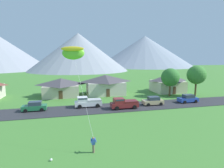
# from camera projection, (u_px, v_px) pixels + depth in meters

# --- Properties ---
(road_strip) EXTENTS (160.00, 6.76, 0.08)m
(road_strip) POSITION_uv_depth(u_px,v_px,m) (95.00, 109.00, 33.91)
(road_strip) COLOR #2D2D33
(road_strip) RESTS_ON ground
(mountain_far_east_ridge) EXTENTS (73.91, 73.91, 27.84)m
(mountain_far_east_ridge) POSITION_uv_depth(u_px,v_px,m) (78.00, 52.00, 134.77)
(mountain_far_east_ridge) COLOR #8E939E
(mountain_far_east_ridge) RESTS_ON ground
(mountain_central_ridge) EXTENTS (102.60, 102.60, 32.97)m
(mountain_central_ridge) POSITION_uv_depth(u_px,v_px,m) (145.00, 51.00, 195.06)
(mountain_central_ridge) COLOR gray
(mountain_central_ridge) RESTS_ON ground
(house_leftmost) EXTENTS (8.56, 7.66, 4.91)m
(house_leftmost) POSITION_uv_depth(u_px,v_px,m) (168.00, 83.00, 50.71)
(house_leftmost) COLOR beige
(house_leftmost) RESTS_ON ground
(house_left_center) EXTENTS (9.10, 8.43, 4.46)m
(house_left_center) POSITION_uv_depth(u_px,v_px,m) (61.00, 87.00, 45.47)
(house_left_center) COLOR beige
(house_left_center) RESTS_ON ground
(house_right_center) EXTENTS (10.28, 7.11, 5.15)m
(house_right_center) POSITION_uv_depth(u_px,v_px,m) (105.00, 84.00, 47.23)
(house_right_center) COLOR beige
(house_right_center) RESTS_ON ground
(tree_near_left) EXTENTS (4.48, 4.48, 7.02)m
(tree_near_left) POSITION_uv_depth(u_px,v_px,m) (170.00, 77.00, 44.56)
(tree_near_left) COLOR brown
(tree_near_left) RESTS_ON ground
(tree_center) EXTENTS (4.64, 4.64, 7.71)m
(tree_center) POSITION_uv_depth(u_px,v_px,m) (196.00, 75.00, 44.64)
(tree_center) COLOR brown
(tree_center) RESTS_ON ground
(parked_car_green_mid_west) EXTENTS (4.23, 2.13, 1.68)m
(parked_car_green_mid_west) POSITION_uv_depth(u_px,v_px,m) (35.00, 106.00, 32.48)
(parked_car_green_mid_west) COLOR #237042
(parked_car_green_mid_west) RESTS_ON road_strip
(parked_car_blue_mid_east) EXTENTS (4.23, 2.13, 1.68)m
(parked_car_blue_mid_east) POSITION_uv_depth(u_px,v_px,m) (188.00, 99.00, 38.64)
(parked_car_blue_mid_east) COLOR #2847A8
(parked_car_blue_mid_east) RESTS_ON road_strip
(parked_car_tan_east_end) EXTENTS (4.23, 2.13, 1.68)m
(parked_car_tan_east_end) POSITION_uv_depth(u_px,v_px,m) (153.00, 101.00, 36.57)
(parked_car_tan_east_end) COLOR tan
(parked_car_tan_east_end) RESTS_ON road_strip
(pickup_truck_maroon_west_side) EXTENTS (5.20, 2.33, 1.99)m
(pickup_truck_maroon_west_side) POSITION_uv_depth(u_px,v_px,m) (124.00, 103.00, 33.97)
(pickup_truck_maroon_west_side) COLOR maroon
(pickup_truck_maroon_west_side) RESTS_ON road_strip
(pickup_truck_white_east_side) EXTENTS (5.21, 2.35, 1.99)m
(pickup_truck_white_east_side) POSITION_uv_depth(u_px,v_px,m) (87.00, 102.00, 35.04)
(pickup_truck_white_east_side) COLOR white
(pickup_truck_white_east_side) RESTS_ON road_strip
(kite_flyer_with_kite) EXTENTS (3.32, 4.50, 10.91)m
(kite_flyer_with_kite) POSITION_uv_depth(u_px,v_px,m) (74.00, 56.00, 19.70)
(kite_flyer_with_kite) COLOR #70604C
(kite_flyer_with_kite) RESTS_ON ground
(soccer_ball) EXTENTS (0.24, 0.24, 0.24)m
(soccer_ball) POSITION_uv_depth(u_px,v_px,m) (51.00, 160.00, 16.79)
(soccer_ball) COLOR white
(soccer_ball) RESTS_ON ground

